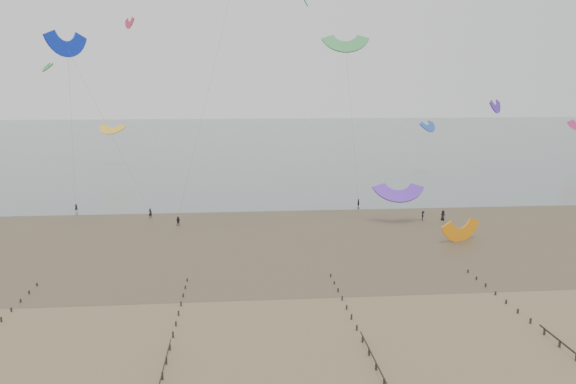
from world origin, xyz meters
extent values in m
plane|color=brown|center=(0.00, 0.00, 0.00)|extent=(500.00, 500.00, 0.00)
plane|color=#475654|center=(0.00, 200.00, 0.03)|extent=(500.00, 500.00, 0.00)
plane|color=#473A28|center=(0.00, 35.00, 0.01)|extent=(500.00, 500.00, 0.00)
ellipsoid|color=slate|center=(-18.00, 22.00, 0.01)|extent=(23.60, 14.36, 0.01)
ellipsoid|color=slate|center=(12.00, 38.00, 0.01)|extent=(33.64, 18.32, 0.01)
ellipsoid|color=slate|center=(45.00, 30.00, 0.01)|extent=(19.65, 13.67, 0.01)
ellipsoid|color=slate|center=(-40.00, 40.00, 0.01)|extent=(26.95, 14.22, 0.01)
cube|color=black|center=(-32.00, 1.47, 0.23)|extent=(0.16, 0.16, 0.57)
cube|color=black|center=(-32.00, 4.11, 0.22)|extent=(0.16, 0.16, 0.54)
cube|color=black|center=(-32.00, 6.74, 0.20)|extent=(0.16, 0.16, 0.51)
cube|color=black|center=(-32.00, 9.37, 0.19)|extent=(0.16, 0.16, 0.48)
cube|color=black|center=(-32.00, 12.00, 0.17)|extent=(0.16, 0.16, 0.45)
cube|color=black|center=(-14.00, -11.68, 0.31)|extent=(0.16, 0.16, 0.71)
cube|color=black|center=(-14.00, -9.05, 0.29)|extent=(0.16, 0.16, 0.68)
cube|color=black|center=(-14.00, -6.42, 0.28)|extent=(0.16, 0.16, 0.65)
cube|color=black|center=(-14.00, -3.79, 0.26)|extent=(0.16, 0.16, 0.62)
cube|color=black|center=(-14.00, -1.16, 0.25)|extent=(0.16, 0.16, 0.59)
cube|color=black|center=(-14.00, 1.47, 0.23)|extent=(0.16, 0.16, 0.57)
cube|color=black|center=(-14.00, 4.11, 0.22)|extent=(0.16, 0.16, 0.54)
cube|color=black|center=(-14.00, 6.74, 0.20)|extent=(0.16, 0.16, 0.51)
cube|color=black|center=(-14.00, 9.37, 0.19)|extent=(0.16, 0.16, 0.48)
cube|color=black|center=(-14.00, 12.00, 0.17)|extent=(0.16, 0.16, 0.45)
cube|color=black|center=(4.00, -14.32, 0.32)|extent=(0.16, 0.16, 0.74)
cube|color=black|center=(4.00, -11.68, 0.31)|extent=(0.16, 0.16, 0.71)
cube|color=black|center=(4.00, -9.05, 0.29)|extent=(0.16, 0.16, 0.68)
cube|color=black|center=(4.00, -6.42, 0.28)|extent=(0.16, 0.16, 0.65)
cube|color=black|center=(4.00, -3.79, 0.26)|extent=(0.16, 0.16, 0.62)
cube|color=black|center=(4.00, -1.16, 0.25)|extent=(0.16, 0.16, 0.59)
cube|color=black|center=(4.00, 1.47, 0.23)|extent=(0.16, 0.16, 0.57)
cube|color=black|center=(4.00, 4.11, 0.22)|extent=(0.16, 0.16, 0.54)
cube|color=black|center=(4.00, 6.74, 0.20)|extent=(0.16, 0.16, 0.51)
cube|color=black|center=(4.00, 9.37, 0.19)|extent=(0.16, 0.16, 0.48)
cube|color=black|center=(4.00, 12.00, 0.17)|extent=(0.16, 0.16, 0.45)
cube|color=black|center=(22.00, -11.68, 0.31)|extent=(0.16, 0.16, 0.71)
cube|color=black|center=(22.00, -9.05, 0.29)|extent=(0.16, 0.16, 0.68)
cube|color=black|center=(22.00, -6.42, 0.28)|extent=(0.16, 0.16, 0.65)
cube|color=black|center=(22.00, -3.79, 0.26)|extent=(0.16, 0.16, 0.62)
cube|color=black|center=(22.00, -1.16, 0.25)|extent=(0.16, 0.16, 0.59)
cube|color=black|center=(22.00, 1.47, 0.23)|extent=(0.16, 0.16, 0.57)
cube|color=black|center=(22.00, 4.11, 0.22)|extent=(0.16, 0.16, 0.54)
cube|color=black|center=(22.00, 6.74, 0.20)|extent=(0.16, 0.16, 0.51)
cube|color=black|center=(22.00, 9.37, 0.19)|extent=(0.16, 0.16, 0.48)
cube|color=black|center=(22.00, 12.00, 0.17)|extent=(0.16, 0.16, 0.45)
imported|color=black|center=(-23.62, 46.76, 0.90)|extent=(0.76, 0.61, 1.80)
imported|color=black|center=(25.46, 40.45, 0.86)|extent=(1.15, 1.27, 1.71)
imported|color=black|center=(-38.67, 53.52, 0.75)|extent=(0.61, 0.48, 1.50)
imported|color=black|center=(-17.94, 40.35, 0.82)|extent=(0.98, 0.89, 1.65)
imported|color=black|center=(16.02, 51.23, 0.94)|extent=(0.51, 1.12, 1.88)
imported|color=black|center=(29.03, 40.10, 0.93)|extent=(0.97, 1.08, 1.86)
camera|label=1|loc=(-7.47, -55.03, 23.99)|focal=35.00mm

